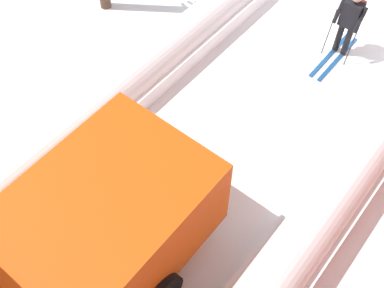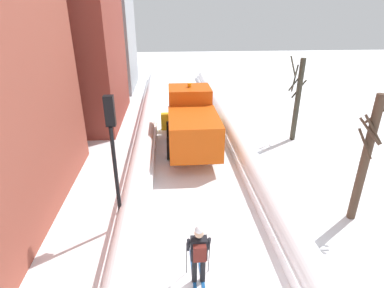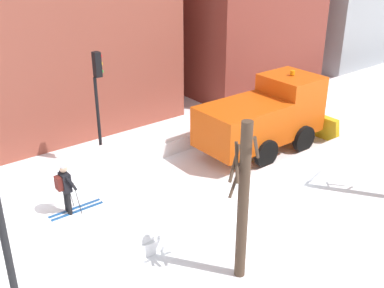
{
  "view_description": "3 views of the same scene",
  "coord_description": "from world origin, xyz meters",
  "px_view_note": "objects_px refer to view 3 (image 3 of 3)",
  "views": [
    {
      "loc": [
        -3.1,
        10.71,
        8.1
      ],
      "look_at": [
        0.07,
        6.78,
        1.03
      ],
      "focal_mm": 44.88,
      "sensor_mm": 36.0,
      "label": 1
    },
    {
      "loc": [
        -1.16,
        -4.09,
        6.65
      ],
      "look_at": [
        -0.28,
        6.94,
        1.76
      ],
      "focal_mm": 28.6,
      "sensor_mm": 36.0,
      "label": 2
    },
    {
      "loc": [
        12.03,
        -2.89,
        8.37
      ],
      "look_at": [
        0.12,
        6.43,
        1.38
      ],
      "focal_mm": 43.73,
      "sensor_mm": 36.0,
      "label": 3
    }
  ],
  "objects_px": {
    "skier": "(65,186)",
    "bare_tree_near": "(243,201)",
    "traffic_light_pole": "(98,88)",
    "plow_truck": "(266,116)"
  },
  "relations": [
    {
      "from": "skier",
      "to": "bare_tree_near",
      "type": "relative_size",
      "value": 0.41
    },
    {
      "from": "traffic_light_pole",
      "to": "plow_truck",
      "type": "bearing_deg",
      "value": 64.63
    },
    {
      "from": "bare_tree_near",
      "to": "plow_truck",
      "type": "bearing_deg",
      "value": 129.3
    },
    {
      "from": "plow_truck",
      "to": "traffic_light_pole",
      "type": "xyz_separation_m",
      "value": [
        -2.82,
        -5.95,
        1.63
      ]
    },
    {
      "from": "traffic_light_pole",
      "to": "bare_tree_near",
      "type": "height_order",
      "value": "traffic_light_pole"
    },
    {
      "from": "skier",
      "to": "traffic_light_pole",
      "type": "bearing_deg",
      "value": 132.26
    },
    {
      "from": "traffic_light_pole",
      "to": "bare_tree_near",
      "type": "distance_m",
      "value": 7.95
    },
    {
      "from": "plow_truck",
      "to": "bare_tree_near",
      "type": "xyz_separation_m",
      "value": [
        5.08,
        -6.21,
        0.8
      ]
    },
    {
      "from": "skier",
      "to": "bare_tree_near",
      "type": "distance_m",
      "value": 6.16
    },
    {
      "from": "plow_truck",
      "to": "bare_tree_near",
      "type": "bearing_deg",
      "value": -50.7
    }
  ]
}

